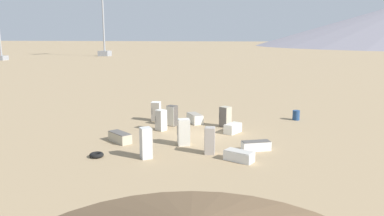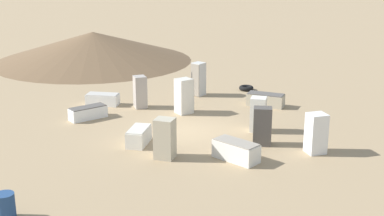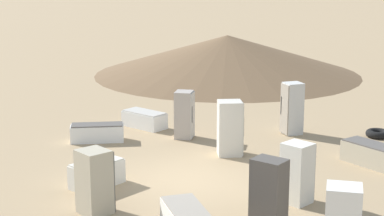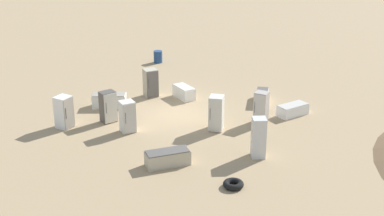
{
  "view_description": "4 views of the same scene",
  "coord_description": "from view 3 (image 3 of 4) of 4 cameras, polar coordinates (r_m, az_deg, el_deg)",
  "views": [
    {
      "loc": [
        26.13,
        4.68,
        7.13
      ],
      "look_at": [
        -0.0,
        -0.65,
        2.0
      ],
      "focal_mm": 35.0,
      "sensor_mm": 36.0,
      "label": 1
    },
    {
      "loc": [
        -22.34,
        5.27,
        7.99
      ],
      "look_at": [
        -1.4,
        -0.02,
        1.51
      ],
      "focal_mm": 50.0,
      "sensor_mm": 36.0,
      "label": 2
    },
    {
      "loc": [
        -16.63,
        -5.03,
        6.2
      ],
      "look_at": [
        1.4,
        0.23,
        1.79
      ],
      "focal_mm": 60.0,
      "sensor_mm": 36.0,
      "label": 3
    },
    {
      "loc": [
        15.08,
        -21.98,
        10.92
      ],
      "look_at": [
        1.1,
        -0.34,
        0.7
      ],
      "focal_mm": 50.0,
      "sensor_mm": 36.0,
      "label": 4
    }
  ],
  "objects": [
    {
      "name": "discarded_fridge_2",
      "position": [
        16.09,
        -8.64,
        -6.51
      ],
      "size": [
        0.99,
        1.0,
        1.63
      ],
      "rotation": [
        0.0,
        0.0,
        4.15
      ],
      "color": "#B2A88E",
      "rests_on": "ground_plane"
    },
    {
      "name": "discarded_fridge_6",
      "position": [
        15.31,
        6.87,
        -7.46
      ],
      "size": [
        0.84,
        0.91,
        1.64
      ],
      "rotation": [
        0.0,
        0.0,
        4.35
      ],
      "color": "#4C4742",
      "rests_on": "ground_plane"
    },
    {
      "name": "dirt_mound",
      "position": [
        34.97,
        3.15,
        4.74
      ],
      "size": [
        14.4,
        14.4,
        2.14
      ],
      "color": "brown",
      "rests_on": "ground_plane"
    },
    {
      "name": "discarded_fridge_4",
      "position": [
        18.09,
        -8.45,
        -5.8
      ],
      "size": [
        1.65,
        1.3,
        0.71
      ],
      "rotation": [
        0.0,
        0.0,
        1.13
      ],
      "color": "silver",
      "rests_on": "ground_plane"
    },
    {
      "name": "discarded_fridge_5",
      "position": [
        20.56,
        3.41,
        -1.8
      ],
      "size": [
        0.9,
        0.97,
        1.77
      ],
      "rotation": [
        0.0,
        0.0,
        3.5
      ],
      "color": "beige",
      "rests_on": "ground_plane"
    },
    {
      "name": "discarded_fridge_0",
      "position": [
        23.25,
        8.88,
        -0.04
      ],
      "size": [
        0.86,
        0.87,
        1.87
      ],
      "rotation": [
        0.0,
        0.0,
        0.62
      ],
      "color": "silver",
      "rests_on": "ground_plane"
    },
    {
      "name": "discarded_fridge_8",
      "position": [
        24.08,
        -4.25,
        -1.01
      ],
      "size": [
        1.39,
        1.86,
        0.61
      ],
      "rotation": [
        0.0,
        0.0,
        2.73
      ],
      "color": "white",
      "rests_on": "ground_plane"
    },
    {
      "name": "scrap_tire",
      "position": [
        23.66,
        16.18,
        -2.2
      ],
      "size": [
        0.85,
        0.85,
        0.26
      ],
      "color": "black",
      "rests_on": "ground_plane"
    },
    {
      "name": "discarded_fridge_11",
      "position": [
        22.47,
        -0.67,
        -0.6
      ],
      "size": [
        0.69,
        0.68,
        1.68
      ],
      "rotation": [
        0.0,
        0.0,
        3.22
      ],
      "color": "#A89E93",
      "rests_on": "ground_plane"
    },
    {
      "name": "discarded_fridge_7",
      "position": [
        20.4,
        15.76,
        -4.01
      ],
      "size": [
        1.77,
        1.99,
        0.68
      ],
      "rotation": [
        0.0,
        0.0,
        5.63
      ],
      "color": "#B2A88E",
      "rests_on": "ground_plane"
    },
    {
      "name": "discarded_fridge_10",
      "position": [
        16.81,
        9.34,
        -5.72
      ],
      "size": [
        0.9,
        0.9,
        1.6
      ],
      "rotation": [
        0.0,
        0.0,
        4.21
      ],
      "color": "silver",
      "rests_on": "ground_plane"
    },
    {
      "name": "ground_plane",
      "position": [
        18.45,
        -0.54,
        -6.44
      ],
      "size": [
        1000.0,
        1000.0,
        0.0
      ],
      "primitive_type": "plane",
      "color": "#9E8460"
    },
    {
      "name": "discarded_fridge_9",
      "position": [
        22.42,
        -8.42,
        -2.19
      ],
      "size": [
        1.32,
        1.93,
        0.61
      ],
      "rotation": [
        0.0,
        0.0,
        0.4
      ],
      "color": "white",
      "rests_on": "ground_plane"
    }
  ]
}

